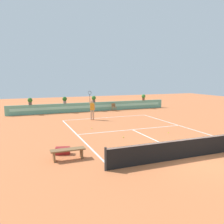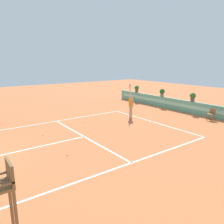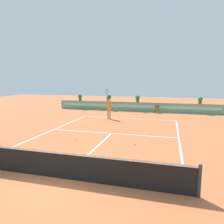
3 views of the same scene
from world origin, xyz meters
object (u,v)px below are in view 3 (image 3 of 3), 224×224
object	(u,v)px
tennis_ball_mid_court	(77,139)
potted_plant_far_right	(200,100)
tennis_player	(109,107)
tennis_ball_by_sideline	(81,126)
tennis_ball_near_baseline	(135,144)
potted_plant_left	(109,98)
potted_plant_far_left	(80,97)
ball_kid_chair	(157,108)
potted_plant_centre	(138,98)

from	to	relation	value
tennis_ball_mid_court	potted_plant_far_right	world-z (taller)	potted_plant_far_right
tennis_player	tennis_ball_by_sideline	xyz separation A→B (m)	(-1.09, -3.48, -1.02)
tennis_player	tennis_ball_by_sideline	bearing A→B (deg)	-107.42
tennis_ball_near_baseline	tennis_ball_mid_court	bearing A→B (deg)	179.48
tennis_player	tennis_ball_mid_court	size ratio (longest dim) A/B	38.01
tennis_ball_by_sideline	potted_plant_far_right	world-z (taller)	potted_plant_far_right
tennis_ball_near_baseline	potted_plant_far_right	xyz separation A→B (m)	(4.65, 11.87, 1.38)
potted_plant_left	potted_plant_far_right	distance (m)	9.56
potted_plant_left	potted_plant_far_right	bearing A→B (deg)	0.00
potted_plant_far_right	tennis_ball_by_sideline	bearing A→B (deg)	-136.76
tennis_ball_near_baseline	potted_plant_left	xyz separation A→B (m)	(-4.91, 11.87, 1.38)
tennis_ball_near_baseline	tennis_ball_by_sideline	size ratio (longest dim) A/B	1.00
potted_plant_far_left	tennis_ball_mid_court	bearing A→B (deg)	-67.01
ball_kid_chair	tennis_ball_mid_court	xyz separation A→B (m)	(-3.85, -11.11, -0.44)
tennis_ball_mid_court	potted_plant_far_left	xyz separation A→B (m)	(-5.02, 11.84, 1.38)
tennis_ball_mid_court	potted_plant_far_right	size ratio (longest dim) A/B	0.09
ball_kid_chair	tennis_ball_near_baseline	world-z (taller)	ball_kid_chair
potted_plant_far_left	potted_plant_far_right	size ratio (longest dim) A/B	1.00
tennis_ball_mid_court	potted_plant_far_left	world-z (taller)	potted_plant_far_left
tennis_player	tennis_ball_mid_court	bearing A→B (deg)	-89.79
ball_kid_chair	potted_plant_far_left	world-z (taller)	potted_plant_far_left
potted_plant_centre	potted_plant_far_right	size ratio (longest dim) A/B	1.00
tennis_ball_mid_court	tennis_ball_near_baseline	bearing A→B (deg)	-0.52
ball_kid_chair	potted_plant_far_left	distance (m)	8.95
ball_kid_chair	potted_plant_centre	xyz separation A→B (m)	(-2.12, 0.73, 0.93)
ball_kid_chair	tennis_ball_by_sideline	size ratio (longest dim) A/B	12.50
tennis_ball_by_sideline	tennis_ball_mid_court	bearing A→B (deg)	-70.95
potted_plant_far_left	potted_plant_left	bearing A→B (deg)	0.00
tennis_player	potted_plant_left	size ratio (longest dim) A/B	3.57
ball_kid_chair	tennis_player	distance (m)	5.88
tennis_ball_mid_court	tennis_ball_by_sideline	bearing A→B (deg)	109.05
potted_plant_far_left	potted_plant_far_right	distance (m)	13.06
tennis_player	potted_plant_far_right	bearing A→B (deg)	32.46
tennis_ball_mid_court	tennis_ball_by_sideline	world-z (taller)	same
ball_kid_chair	tennis_player	bearing A→B (deg)	-131.37
potted_plant_far_left	potted_plant_centre	bearing A→B (deg)	0.00
potted_plant_far_left	ball_kid_chair	bearing A→B (deg)	-4.72
tennis_ball_by_sideline	potted_plant_centre	size ratio (longest dim) A/B	0.09
potted_plant_left	ball_kid_chair	bearing A→B (deg)	-7.76
ball_kid_chair	potted_plant_far_left	size ratio (longest dim) A/B	1.17
ball_kid_chair	potted_plant_far_right	xyz separation A→B (m)	(4.19, 0.73, 0.93)
potted_plant_centre	potted_plant_far_right	distance (m)	6.31
tennis_player	potted_plant_left	distance (m)	5.35
tennis_ball_by_sideline	potted_plant_centre	bearing A→B (deg)	71.75
ball_kid_chair	potted_plant_far_right	distance (m)	4.35
potted_plant_centre	potted_plant_far_right	xyz separation A→B (m)	(6.31, 0.00, 0.00)
tennis_player	tennis_ball_by_sideline	size ratio (longest dim) A/B	38.01
potted_plant_far_right	potted_plant_left	bearing A→B (deg)	180.00
tennis_ball_near_baseline	potted_plant_far_right	size ratio (longest dim) A/B	0.09
tennis_player	potted_plant_far_left	xyz separation A→B (m)	(-5.00, 5.13, 0.36)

